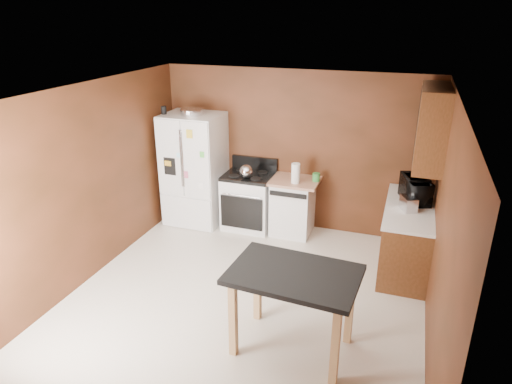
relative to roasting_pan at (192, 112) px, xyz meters
The scene contains 18 objects.
floor 3.02m from the roasting_pan, 50.23° to the right, with size 4.50×4.50×0.00m, color beige.
ceiling 2.49m from the roasting_pan, 50.23° to the right, with size 4.50×4.50×0.00m, color white.
wall_back 1.69m from the roasting_pan, 14.87° to the left, with size 4.20×4.20×0.00m, color #5F2D19.
wall_front 4.41m from the roasting_pan, 69.46° to the right, with size 4.20×4.20×0.00m, color #5F2D19.
wall_left 2.02m from the roasting_pan, 107.08° to the right, with size 4.50×4.50×0.00m, color #5F2D19.
wall_right 4.12m from the roasting_pan, 26.89° to the right, with size 4.50×4.50×0.00m, color #5F2D19.
roasting_pan is the anchor object (origin of this frame).
pen_cup 0.44m from the roasting_pan, 165.33° to the right, with size 0.08×0.08×0.12m, color black.
kettle 1.24m from the roasting_pan, ahead, with size 0.21×0.21×0.21m, color silver.
paper_towel 1.86m from the roasting_pan, ahead, with size 0.13×0.13×0.30m, color white.
green_canister 2.15m from the roasting_pan, ahead, with size 0.11×0.11×0.12m, color green.
toaster 3.45m from the roasting_pan, ahead, with size 0.15×0.25×0.18m, color silver.
microwave 3.47m from the roasting_pan, ahead, with size 0.54×0.37×0.30m, color black.
refrigerator 0.94m from the roasting_pan, 127.54° to the left, with size 0.90×0.80×1.80m.
gas_range 1.65m from the roasting_pan, ahead, with size 0.76×0.68×1.10m.
dishwasher 2.13m from the roasting_pan, ahead, with size 0.78×0.63×0.89m.
right_cabinets 3.52m from the roasting_pan, ahead, with size 0.63×1.58×2.45m.
island 3.55m from the roasting_pan, 47.21° to the right, with size 1.32×0.92×0.91m.
Camera 1 is at (1.67, -4.40, 3.31)m, focal length 32.00 mm.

